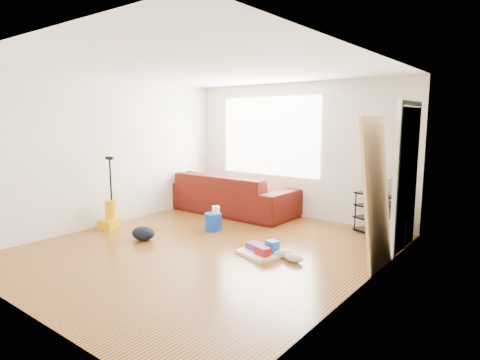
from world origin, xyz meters
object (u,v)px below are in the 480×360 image
Objects in this scene: bucket at (213,230)px; cleaning_tray at (261,251)px; backpack at (144,240)px; side_table at (387,221)px; vacuum at (110,215)px; tv_stand at (376,213)px; sofa at (230,212)px.

cleaning_tray is at bearing -21.33° from bucket.
backpack is (-1.82, -0.54, -0.06)m from cleaning_tray.
vacuum reaches higher than side_table.
side_table is at bearing -31.28° from tv_stand.
side_table is 0.52× the size of vacuum.
bucket is at bearing 116.76° from sofa.
backpack is at bearing -144.48° from side_table.
bucket reaches higher than backpack.
side_table is (3.10, -0.12, 0.34)m from sofa.
tv_stand is 2.66m from bucket.
side_table is 1.69× the size of backpack.
tv_stand reaches higher than bucket.
cleaning_tray is at bearing -126.20° from side_table.
cleaning_tray reaches higher than bucket.
tv_stand is 3.70m from backpack.
vacuum reaches higher than backpack.
sofa is 4.10× the size of cleaning_tray.
sofa is at bearing 84.61° from backpack.
backpack is at bearing 93.03° from sofa.
tv_stand is 0.61× the size of vacuum.
sofa reaches higher than backpack.
backpack is (0.12, -2.25, 0.00)m from sofa.
tv_stand is at bearing 34.81° from backpack.
sofa reaches higher than bucket.
backpack is at bearing -115.40° from tv_stand.
backpack is (-0.48, -1.06, 0.00)m from bucket.
tv_stand reaches higher than sofa.
sofa reaches higher than cleaning_tray.
backpack is (-2.98, -2.13, -0.34)m from side_table.
cleaning_tray reaches higher than backpack.
sofa is 7.12× the size of backpack.
vacuum reaches higher than sofa.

